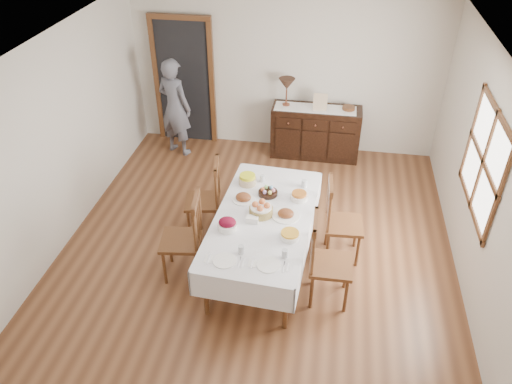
% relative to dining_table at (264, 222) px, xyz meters
% --- Properties ---
extents(ground, '(6.00, 6.00, 0.00)m').
position_rel_dining_table_xyz_m(ground, '(-0.12, 0.09, -0.66)').
color(ground, brown).
extents(room_shell, '(5.02, 6.02, 2.65)m').
position_rel_dining_table_xyz_m(room_shell, '(-0.27, 0.52, 0.98)').
color(room_shell, white).
rests_on(room_shell, ground).
extents(dining_table, '(1.25, 2.25, 0.75)m').
position_rel_dining_table_xyz_m(dining_table, '(0.00, 0.00, 0.00)').
color(dining_table, white).
rests_on(dining_table, ground).
extents(chair_left_near, '(0.53, 0.53, 1.13)m').
position_rel_dining_table_xyz_m(chair_left_near, '(-0.88, -0.30, -0.09)').
color(chair_left_near, '#57321A').
rests_on(chair_left_near, ground).
extents(chair_left_far, '(0.52, 0.52, 1.08)m').
position_rel_dining_table_xyz_m(chair_left_far, '(-0.84, 0.54, -0.12)').
color(chair_left_far, '#57321A').
rests_on(chair_left_far, ground).
extents(chair_right_near, '(0.47, 0.47, 1.12)m').
position_rel_dining_table_xyz_m(chair_right_near, '(0.77, -0.43, -0.09)').
color(chair_right_near, '#57321A').
rests_on(chair_right_near, ground).
extents(chair_right_far, '(0.49, 0.49, 1.10)m').
position_rel_dining_table_xyz_m(chair_right_far, '(0.89, 0.33, -0.11)').
color(chair_right_far, '#57321A').
rests_on(chair_right_far, ground).
extents(sideboard, '(1.44, 0.52, 0.86)m').
position_rel_dining_table_xyz_m(sideboard, '(0.43, 2.81, -0.23)').
color(sideboard, black).
rests_on(sideboard, ground).
extents(person, '(0.64, 0.52, 1.75)m').
position_rel_dining_table_xyz_m(person, '(-1.86, 2.56, 0.21)').
color(person, '#5A5B67').
rests_on(person, ground).
extents(bread_basket, '(0.28, 0.28, 0.17)m').
position_rel_dining_table_xyz_m(bread_basket, '(-0.04, 0.03, 0.16)').
color(bread_basket, olive).
rests_on(bread_basket, dining_table).
extents(egg_basket, '(0.24, 0.24, 0.10)m').
position_rel_dining_table_xyz_m(egg_basket, '(-0.02, 0.44, 0.12)').
color(egg_basket, black).
rests_on(egg_basket, dining_table).
extents(ham_platter_a, '(0.27, 0.27, 0.11)m').
position_rel_dining_table_xyz_m(ham_platter_a, '(-0.30, 0.28, 0.12)').
color(ham_platter_a, white).
rests_on(ham_platter_a, dining_table).
extents(ham_platter_b, '(0.33, 0.33, 0.11)m').
position_rel_dining_table_xyz_m(ham_platter_b, '(0.25, 0.04, 0.12)').
color(ham_platter_b, white).
rests_on(ham_platter_b, dining_table).
extents(beet_bowl, '(0.22, 0.22, 0.15)m').
position_rel_dining_table_xyz_m(beet_bowl, '(-0.37, -0.30, 0.16)').
color(beet_bowl, white).
rests_on(beet_bowl, dining_table).
extents(carrot_bowl, '(0.22, 0.22, 0.10)m').
position_rel_dining_table_xyz_m(carrot_bowl, '(0.37, 0.41, 0.13)').
color(carrot_bowl, white).
rests_on(carrot_bowl, dining_table).
extents(pineapple_bowl, '(0.22, 0.22, 0.13)m').
position_rel_dining_table_xyz_m(pineapple_bowl, '(-0.31, 0.64, 0.15)').
color(pineapple_bowl, tan).
rests_on(pineapple_bowl, dining_table).
extents(casserole_dish, '(0.22, 0.22, 0.08)m').
position_rel_dining_table_xyz_m(casserole_dish, '(0.34, -0.34, 0.13)').
color(casserole_dish, white).
rests_on(casserole_dish, dining_table).
extents(butter_dish, '(0.15, 0.10, 0.07)m').
position_rel_dining_table_xyz_m(butter_dish, '(-0.11, -0.13, 0.13)').
color(butter_dish, white).
rests_on(butter_dish, dining_table).
extents(setting_left, '(0.43, 0.31, 0.10)m').
position_rel_dining_table_xyz_m(setting_left, '(-0.24, -0.78, 0.11)').
color(setting_left, white).
rests_on(setting_left, dining_table).
extents(setting_right, '(0.43, 0.31, 0.10)m').
position_rel_dining_table_xyz_m(setting_right, '(0.22, -0.77, 0.11)').
color(setting_right, white).
rests_on(setting_right, dining_table).
extents(glass_far_a, '(0.07, 0.07, 0.09)m').
position_rel_dining_table_xyz_m(glass_far_a, '(-0.13, 0.72, 0.14)').
color(glass_far_a, silver).
rests_on(glass_far_a, dining_table).
extents(glass_far_b, '(0.07, 0.07, 0.10)m').
position_rel_dining_table_xyz_m(glass_far_b, '(0.41, 0.69, 0.14)').
color(glass_far_b, silver).
rests_on(glass_far_b, dining_table).
extents(runner, '(1.30, 0.35, 0.01)m').
position_rel_dining_table_xyz_m(runner, '(0.40, 2.79, 0.21)').
color(runner, white).
rests_on(runner, sideboard).
extents(table_lamp, '(0.26, 0.26, 0.46)m').
position_rel_dining_table_xyz_m(table_lamp, '(-0.07, 2.83, 0.56)').
color(table_lamp, brown).
rests_on(table_lamp, sideboard).
extents(picture_frame, '(0.22, 0.08, 0.28)m').
position_rel_dining_table_xyz_m(picture_frame, '(0.47, 2.73, 0.34)').
color(picture_frame, '#C7AC8A').
rests_on(picture_frame, sideboard).
extents(deco_bowl, '(0.20, 0.20, 0.06)m').
position_rel_dining_table_xyz_m(deco_bowl, '(0.93, 2.83, 0.23)').
color(deco_bowl, '#57321A').
rests_on(deco_bowl, sideboard).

